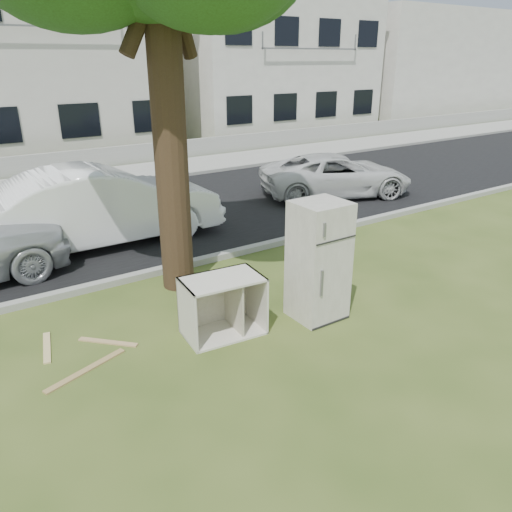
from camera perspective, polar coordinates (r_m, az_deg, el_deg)
ground at (r=7.73m, az=-0.21°, el=-7.31°), size 120.00×120.00×0.00m
road at (r=12.77m, az=-15.39°, el=3.91°), size 120.00×7.00×0.01m
kerb_near at (r=9.65m, az=-8.32°, el=-1.36°), size 120.00×0.18×0.12m
kerb_far at (r=16.07m, az=-19.66°, el=7.01°), size 120.00×0.18×0.12m
sidewalk at (r=17.44m, az=-20.95°, el=7.95°), size 120.00×2.80×0.01m
low_wall at (r=18.91m, az=-22.30°, el=9.82°), size 120.00×0.15×0.70m
townhouse_center at (r=23.42m, az=-26.40°, el=19.63°), size 11.22×8.16×7.44m
townhouse_right at (r=27.97m, az=0.32°, el=21.13°), size 10.20×8.16×6.84m
filler_right at (r=37.98m, az=18.74°, el=19.91°), size 16.00×9.00×6.40m
fridge at (r=7.53m, az=7.16°, el=-0.57°), size 0.76×0.70×1.83m
cabinet at (r=7.20m, az=-3.82°, el=-5.74°), size 1.18×0.80×0.88m
plank_a at (r=6.94m, az=-18.83°, el=-12.23°), size 1.15×0.49×0.02m
plank_b at (r=7.45m, az=-16.55°, el=-9.40°), size 0.68×0.69×0.02m
plank_c at (r=7.61m, az=-22.79°, el=-9.61°), size 0.26×0.83×0.02m
car_center at (r=11.10m, az=-17.16°, el=5.52°), size 5.04×1.79×1.66m
car_right at (r=14.68m, az=9.18°, el=9.11°), size 4.75×3.33×1.20m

